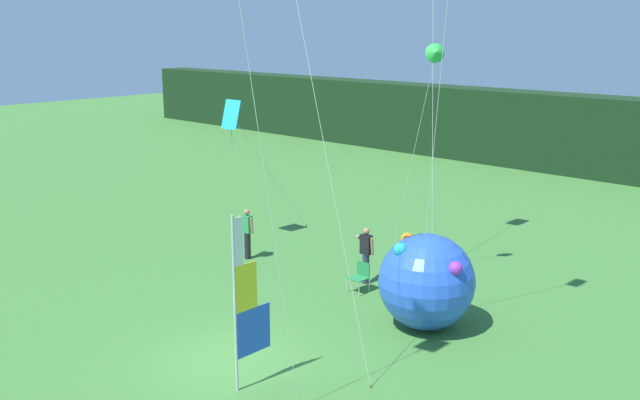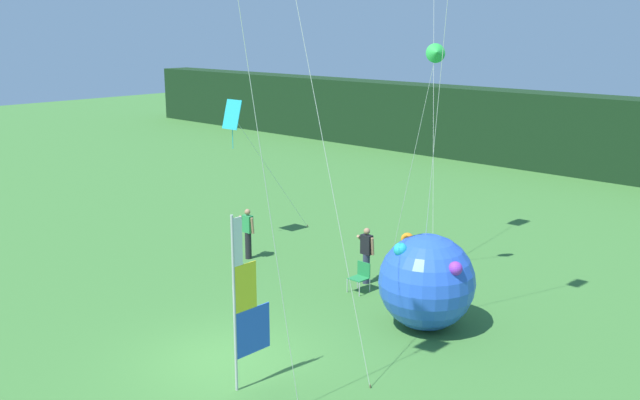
% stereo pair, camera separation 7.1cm
% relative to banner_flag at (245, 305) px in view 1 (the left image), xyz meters
% --- Properties ---
extents(ground_plane, '(120.00, 120.00, 0.00)m').
position_rel_banner_flag_xyz_m(ground_plane, '(-1.29, 0.48, -1.91)').
color(ground_plane, '#3D7533').
extents(banner_flag, '(0.06, 1.03, 3.99)m').
position_rel_banner_flag_xyz_m(banner_flag, '(0.00, 0.00, 0.00)').
color(banner_flag, '#B7B7BC').
rests_on(banner_flag, ground).
extents(person_near_banner, '(0.55, 0.48, 1.78)m').
position_rel_banner_flag_xyz_m(person_near_banner, '(-2.26, 6.86, -0.96)').
color(person_near_banner, '#2D334C').
rests_on(person_near_banner, ground).
extents(person_mid_field, '(0.55, 0.48, 1.76)m').
position_rel_banner_flag_xyz_m(person_mid_field, '(-6.76, 5.95, -0.97)').
color(person_mid_field, black).
rests_on(person_mid_field, ground).
extents(inflatable_balloon, '(2.55, 2.55, 2.55)m').
position_rel_banner_flag_xyz_m(inflatable_balloon, '(1.03, 5.35, -0.63)').
color(inflatable_balloon, blue).
rests_on(inflatable_balloon, ground).
extents(folding_chair, '(0.51, 0.51, 0.89)m').
position_rel_banner_flag_xyz_m(folding_chair, '(-1.93, 6.20, -1.40)').
color(folding_chair, '#BCBCC1').
rests_on(folding_chair, ground).
extents(kite_cyan_diamond_1, '(1.00, 3.41, 5.23)m').
position_rel_banner_flag_xyz_m(kite_cyan_diamond_1, '(-8.68, 7.08, 2.65)').
color(kite_cyan_diamond_1, brown).
rests_on(kite_cyan_diamond_1, ground).
extents(kite_green_delta_2, '(2.01, 0.62, 7.35)m').
position_rel_banner_flag_xyz_m(kite_green_delta_2, '(-0.89, 8.19, 5.07)').
color(kite_green_delta_2, brown).
rests_on(kite_green_delta_2, ground).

